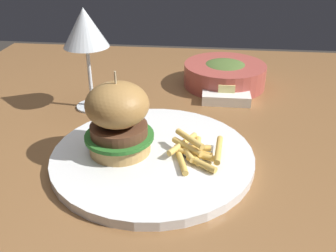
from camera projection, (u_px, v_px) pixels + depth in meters
dining_table at (187, 159)px, 0.74m from camera, size 1.11×0.88×0.74m
main_plate at (153, 156)px, 0.57m from camera, size 0.30×0.30×0.01m
burger_sandwich at (118, 118)px, 0.54m from camera, size 0.10×0.10×0.13m
fries_pile at (193, 150)px, 0.55m from camera, size 0.08×0.10×0.03m
wine_glass at (85, 31)px, 0.67m from camera, size 0.08×0.08×0.19m
butter_dish at (226, 94)px, 0.76m from camera, size 0.10×0.08×0.04m
soup_bowl at (225, 74)px, 0.82m from camera, size 0.18×0.18×0.06m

